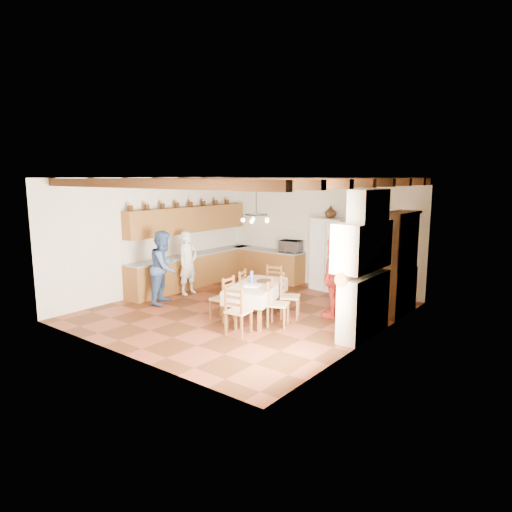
# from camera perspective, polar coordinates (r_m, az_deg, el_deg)

# --- Properties ---
(floor) EXTENTS (6.00, 6.50, 0.02)m
(floor) POSITION_cam_1_polar(r_m,az_deg,el_deg) (10.45, -1.46, -6.99)
(floor) COLOR #482310
(floor) RESTS_ON ground
(ceiling) EXTENTS (6.00, 6.50, 0.02)m
(ceiling) POSITION_cam_1_polar(r_m,az_deg,el_deg) (9.99, -1.53, 9.81)
(ceiling) COLOR white
(ceiling) RESTS_ON ground
(wall_back) EXTENTS (6.00, 0.02, 3.00)m
(wall_back) POSITION_cam_1_polar(r_m,az_deg,el_deg) (12.77, 7.86, 2.97)
(wall_back) COLOR #F0EBCB
(wall_back) RESTS_ON ground
(wall_front) EXTENTS (6.00, 0.02, 3.00)m
(wall_front) POSITION_cam_1_polar(r_m,az_deg,el_deg) (7.91, -16.70, -1.67)
(wall_front) COLOR #F0EBCB
(wall_front) RESTS_ON ground
(wall_left) EXTENTS (0.02, 6.50, 3.00)m
(wall_left) POSITION_cam_1_polar(r_m,az_deg,el_deg) (12.23, -12.45, 2.52)
(wall_left) COLOR #F0EBCB
(wall_left) RESTS_ON ground
(wall_right) EXTENTS (0.02, 6.50, 3.00)m
(wall_right) POSITION_cam_1_polar(r_m,az_deg,el_deg) (8.54, 14.28, -0.72)
(wall_right) COLOR #F0EBCB
(wall_right) RESTS_ON ground
(ceiling_beams) EXTENTS (6.00, 6.30, 0.16)m
(ceiling_beams) POSITION_cam_1_polar(r_m,az_deg,el_deg) (9.99, -1.53, 9.24)
(ceiling_beams) COLOR #34210D
(ceiling_beams) RESTS_ON ground
(lower_cabinets_left) EXTENTS (0.60, 4.30, 0.86)m
(lower_cabinets_left) POSITION_cam_1_polar(r_m,az_deg,el_deg) (12.87, -7.79, -1.80)
(lower_cabinets_left) COLOR brown
(lower_cabinets_left) RESTS_ON ground
(lower_cabinets_back) EXTENTS (2.30, 0.60, 0.86)m
(lower_cabinets_back) POSITION_cam_1_polar(r_m,az_deg,el_deg) (13.53, 1.41, -1.13)
(lower_cabinets_back) COLOR brown
(lower_cabinets_back) RESTS_ON ground
(countertop_left) EXTENTS (0.62, 4.30, 0.04)m
(countertop_left) POSITION_cam_1_polar(r_m,az_deg,el_deg) (12.78, -7.84, 0.17)
(countertop_left) COLOR slate
(countertop_left) RESTS_ON lower_cabinets_left
(countertop_back) EXTENTS (2.34, 0.62, 0.04)m
(countertop_back) POSITION_cam_1_polar(r_m,az_deg,el_deg) (13.45, 1.42, 0.75)
(countertop_back) COLOR slate
(countertop_back) RESTS_ON lower_cabinets_back
(backsplash_left) EXTENTS (0.03, 4.30, 0.60)m
(backsplash_left) POSITION_cam_1_polar(r_m,az_deg,el_deg) (12.94, -8.75, 1.70)
(backsplash_left) COLOR silver
(backsplash_left) RESTS_ON ground
(backsplash_back) EXTENTS (2.30, 0.03, 0.60)m
(backsplash_back) POSITION_cam_1_polar(r_m,az_deg,el_deg) (13.63, 2.14, 2.23)
(backsplash_back) COLOR silver
(backsplash_back) RESTS_ON ground
(upper_cabinets) EXTENTS (0.35, 4.20, 0.70)m
(upper_cabinets) POSITION_cam_1_polar(r_m,az_deg,el_deg) (12.75, -8.33, 4.53)
(upper_cabinets) COLOR brown
(upper_cabinets) RESTS_ON ground
(fireplace) EXTENTS (0.56, 1.60, 2.80)m
(fireplace) POSITION_cam_1_polar(r_m,az_deg,el_deg) (8.86, 13.07, -0.95)
(fireplace) COLOR beige
(fireplace) RESTS_ON ground
(wall_picture) EXTENTS (0.34, 0.03, 0.42)m
(wall_picture) POSITION_cam_1_polar(r_m,az_deg,el_deg) (12.01, 14.25, 4.00)
(wall_picture) COLOR black
(wall_picture) RESTS_ON ground
(refrigerator) EXTENTS (1.06, 0.91, 1.94)m
(refrigerator) POSITION_cam_1_polar(r_m,az_deg,el_deg) (12.42, 9.56, 0.25)
(refrigerator) COLOR white
(refrigerator) RESTS_ON floor
(hutch) EXTENTS (0.55, 1.27, 2.28)m
(hutch) POSITION_cam_1_polar(r_m,az_deg,el_deg) (10.48, 17.23, -0.91)
(hutch) COLOR #34210C
(hutch) RESTS_ON floor
(dining_table) EXTENTS (1.37, 1.92, 0.76)m
(dining_table) POSITION_cam_1_polar(r_m,az_deg,el_deg) (9.77, 0.03, -4.02)
(dining_table) COLOR beige
(dining_table) RESTS_ON floor
(chandelier) EXTENTS (0.47, 0.47, 0.03)m
(chandelier) POSITION_cam_1_polar(r_m,az_deg,el_deg) (9.51, 0.03, 5.22)
(chandelier) COLOR black
(chandelier) RESTS_ON ground
(chair_left_near) EXTENTS (0.43, 0.45, 0.96)m
(chair_left_near) POSITION_cam_1_polar(r_m,az_deg,el_deg) (9.77, -4.26, -5.23)
(chair_left_near) COLOR brown
(chair_left_near) RESTS_ON floor
(chair_left_far) EXTENTS (0.52, 0.53, 0.96)m
(chair_left_far) POSITION_cam_1_polar(r_m,az_deg,el_deg) (10.37, -2.57, -4.31)
(chair_left_far) COLOR brown
(chair_left_far) RESTS_ON floor
(chair_right_near) EXTENTS (0.53, 0.54, 0.96)m
(chair_right_near) POSITION_cam_1_polar(r_m,az_deg,el_deg) (9.35, 2.79, -5.93)
(chair_right_near) COLOR brown
(chair_right_near) RESTS_ON floor
(chair_right_far) EXTENTS (0.55, 0.56, 0.96)m
(chair_right_far) POSITION_cam_1_polar(r_m,az_deg,el_deg) (9.93, 4.29, -4.98)
(chair_right_far) COLOR brown
(chair_right_far) RESTS_ON floor
(chair_end_near) EXTENTS (0.47, 0.45, 0.96)m
(chair_end_near) POSITION_cam_1_polar(r_m,az_deg,el_deg) (8.86, -2.21, -6.82)
(chair_end_near) COLOR brown
(chair_end_near) RESTS_ON floor
(chair_end_far) EXTENTS (0.50, 0.49, 0.96)m
(chair_end_far) POSITION_cam_1_polar(r_m,az_deg,el_deg) (10.75, 1.94, -3.79)
(chair_end_far) COLOR brown
(chair_end_far) RESTS_ON floor
(person_man) EXTENTS (0.41, 0.61, 1.65)m
(person_man) POSITION_cam_1_polar(r_m,az_deg,el_deg) (11.92, -8.48, -0.84)
(person_man) COLOR silver
(person_man) RESTS_ON floor
(person_woman_blue) EXTENTS (0.97, 1.06, 1.77)m
(person_woman_blue) POSITION_cam_1_polar(r_m,az_deg,el_deg) (11.14, -11.42, -1.38)
(person_woman_blue) COLOR #3E5C94
(person_woman_blue) RESTS_ON floor
(person_woman_red) EXTENTS (0.64, 1.11, 1.78)m
(person_woman_red) POSITION_cam_1_polar(r_m,az_deg,el_deg) (10.00, 9.64, -2.57)
(person_woman_red) COLOR red
(person_woman_red) RESTS_ON floor
(microwave) EXTENTS (0.65, 0.48, 0.34)m
(microwave) POSITION_cam_1_polar(r_m,az_deg,el_deg) (12.95, 4.36, 1.20)
(microwave) COLOR silver
(microwave) RESTS_ON countertop_back
(fridge_vase) EXTENTS (0.37, 0.37, 0.32)m
(fridge_vase) POSITION_cam_1_polar(r_m,az_deg,el_deg) (12.33, 9.30, 5.47)
(fridge_vase) COLOR #34210C
(fridge_vase) RESTS_ON refrigerator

